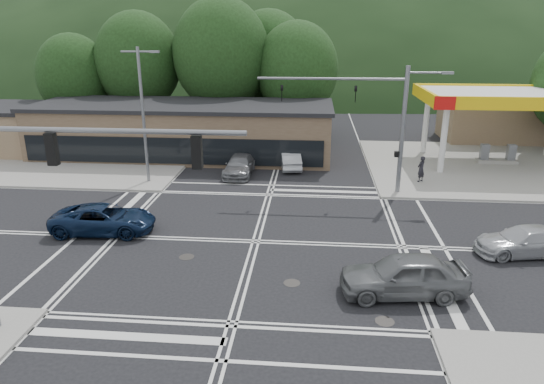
# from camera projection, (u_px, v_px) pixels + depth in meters

# --- Properties ---
(ground) EXTENTS (120.00, 120.00, 0.00)m
(ground) POSITION_uv_depth(u_px,v_px,m) (256.00, 241.00, 24.17)
(ground) COLOR black
(ground) RESTS_ON ground
(sidewalk_ne) EXTENTS (16.00, 16.00, 0.15)m
(sidewalk_ne) POSITION_uv_depth(u_px,v_px,m) (474.00, 166.00, 37.05)
(sidewalk_ne) COLOR gray
(sidewalk_ne) RESTS_ON ground
(sidewalk_nw) EXTENTS (16.00, 16.00, 0.15)m
(sidewalk_nw) POSITION_uv_depth(u_px,v_px,m) (95.00, 158.00, 39.54)
(sidewalk_nw) COLOR gray
(sidewalk_nw) RESTS_ON ground
(gas_station_canopy) EXTENTS (12.32, 8.34, 5.75)m
(gas_station_canopy) POSITION_uv_depth(u_px,v_px,m) (506.00, 100.00, 36.23)
(gas_station_canopy) COLOR silver
(gas_station_canopy) RESTS_ON ground
(convenience_store) EXTENTS (10.00, 6.00, 3.80)m
(convenience_store) POSITION_uv_depth(u_px,v_px,m) (499.00, 120.00, 45.48)
(convenience_store) COLOR #846B4F
(convenience_store) RESTS_ON ground
(commercial_row) EXTENTS (24.00, 8.00, 4.00)m
(commercial_row) POSITION_uv_depth(u_px,v_px,m) (184.00, 131.00, 40.23)
(commercial_row) COLOR brown
(commercial_row) RESTS_ON ground
(commercial_nw) EXTENTS (8.00, 7.00, 3.60)m
(commercial_nw) POSITION_uv_depth(u_px,v_px,m) (2.00, 130.00, 41.63)
(commercial_nw) COLOR #846B4F
(commercial_nw) RESTS_ON ground
(hill_north) EXTENTS (252.00, 126.00, 140.00)m
(hill_north) POSITION_uv_depth(u_px,v_px,m) (303.00, 76.00, 109.09)
(hill_north) COLOR black
(hill_north) RESTS_ON ground
(tree_n_a) EXTENTS (8.00, 8.00, 11.75)m
(tree_n_a) POSITION_uv_depth(u_px,v_px,m) (138.00, 61.00, 45.69)
(tree_n_a) COLOR #382619
(tree_n_a) RESTS_ON ground
(tree_n_b) EXTENTS (9.00, 9.00, 12.98)m
(tree_n_b) POSITION_uv_depth(u_px,v_px,m) (221.00, 55.00, 44.81)
(tree_n_b) COLOR #382619
(tree_n_b) RESTS_ON ground
(tree_n_c) EXTENTS (7.60, 7.60, 10.87)m
(tree_n_c) POSITION_uv_depth(u_px,v_px,m) (297.00, 70.00, 44.65)
(tree_n_c) COLOR #382619
(tree_n_c) RESTS_ON ground
(tree_n_d) EXTENTS (6.80, 6.80, 9.76)m
(tree_n_d) POSITION_uv_depth(u_px,v_px,m) (74.00, 76.00, 45.66)
(tree_n_d) COLOR #382619
(tree_n_d) RESTS_ON ground
(tree_n_e) EXTENTS (8.40, 8.40, 11.98)m
(tree_n_e) POSITION_uv_depth(u_px,v_px,m) (269.00, 59.00, 48.46)
(tree_n_e) COLOR #382619
(tree_n_e) RESTS_ON ground
(streetlight_nw) EXTENTS (2.50, 0.25, 9.00)m
(streetlight_nw) POSITION_uv_depth(u_px,v_px,m) (144.00, 109.00, 31.74)
(streetlight_nw) COLOR slate
(streetlight_nw) RESTS_ON ground
(signal_mast_ne) EXTENTS (11.65, 0.30, 8.00)m
(signal_mast_ne) POSITION_uv_depth(u_px,v_px,m) (383.00, 115.00, 29.70)
(signal_mast_ne) COLOR slate
(signal_mast_ne) RESTS_ON ground
(signal_mast_sw) EXTENTS (9.14, 0.28, 8.00)m
(signal_mast_sw) POSITION_uv_depth(u_px,v_px,m) (23.00, 194.00, 15.32)
(signal_mast_sw) COLOR slate
(signal_mast_sw) RESTS_ON ground
(car_blue_west) EXTENTS (5.38, 2.74, 1.46)m
(car_blue_west) POSITION_uv_depth(u_px,v_px,m) (104.00, 219.00, 25.07)
(car_blue_west) COLOR #0C1B36
(car_blue_west) RESTS_ON ground
(car_grey_center) EXTENTS (5.21, 2.55, 1.71)m
(car_grey_center) POSITION_uv_depth(u_px,v_px,m) (404.00, 275.00, 19.11)
(car_grey_center) COLOR slate
(car_grey_center) RESTS_ON ground
(car_silver_east) EXTENTS (4.82, 2.55, 1.33)m
(car_silver_east) POSITION_uv_depth(u_px,v_px,m) (525.00, 241.00, 22.61)
(car_silver_east) COLOR #AAADB2
(car_silver_east) RESTS_ON ground
(car_queue_a) EXTENTS (2.00, 4.21, 1.33)m
(car_queue_a) POSITION_uv_depth(u_px,v_px,m) (290.00, 160.00, 36.61)
(car_queue_a) COLOR #A0A2A7
(car_queue_a) RESTS_ON ground
(car_queue_b) EXTENTS (2.61, 4.85, 1.57)m
(car_queue_b) POSITION_uv_depth(u_px,v_px,m) (310.00, 143.00, 41.50)
(car_queue_b) COLOR silver
(car_queue_b) RESTS_ON ground
(car_northbound) EXTENTS (2.02, 4.78, 1.38)m
(car_northbound) POSITION_uv_depth(u_px,v_px,m) (240.00, 165.00, 35.01)
(car_northbound) COLOR slate
(car_northbound) RESTS_ON ground
(pedestrian) EXTENTS (0.76, 0.76, 1.77)m
(pedestrian) POSITION_uv_depth(u_px,v_px,m) (421.00, 169.00, 32.87)
(pedestrian) COLOR black
(pedestrian) RESTS_ON sidewalk_ne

